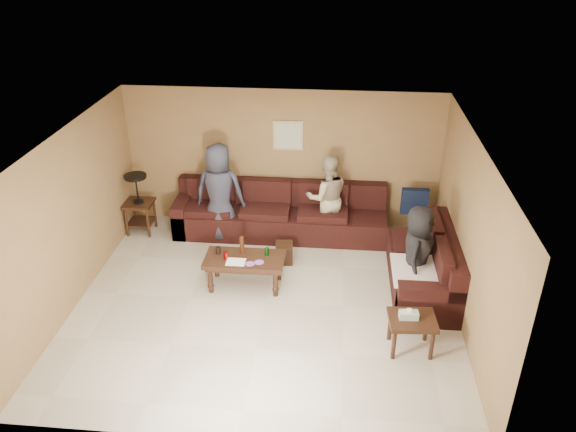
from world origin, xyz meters
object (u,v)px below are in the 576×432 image
object	(u,v)px
waste_bin	(284,253)
person_left	(220,192)
coffee_table	(244,262)
sectional_sofa	(325,234)
end_table_left	(139,203)
side_table_right	(412,323)
person_right	(417,254)
person_middle	(327,198)

from	to	relation	value
waste_bin	person_left	bearing A→B (deg)	148.56
coffee_table	person_left	world-z (taller)	person_left
person_left	sectional_sofa	bearing A→B (deg)	170.86
end_table_left	person_left	size ratio (longest dim) A/B	0.64
end_table_left	side_table_right	distance (m)	5.25
coffee_table	waste_bin	world-z (taller)	coffee_table
coffee_table	side_table_right	world-z (taller)	coffee_table
person_left	person_right	bearing A→B (deg)	155.95
waste_bin	person_middle	xyz separation A→B (m)	(0.65, 0.90, 0.59)
person_middle	side_table_right	bearing A→B (deg)	101.25
sectional_sofa	person_middle	distance (m)	0.68
side_table_right	person_middle	size ratio (longest dim) A/B	0.42
sectional_sofa	person_left	xyz separation A→B (m)	(-1.83, 0.33, 0.54)
sectional_sofa	side_table_right	distance (m)	2.62
sectional_sofa	coffee_table	bearing A→B (deg)	-136.66
side_table_right	waste_bin	bearing A→B (deg)	133.08
person_left	person_right	size ratio (longest dim) A/B	1.17
side_table_right	sectional_sofa	bearing A→B (deg)	116.67
person_left	person_right	world-z (taller)	person_left
side_table_right	person_middle	world-z (taller)	person_middle
end_table_left	person_middle	world-z (taller)	person_middle
waste_bin	person_right	bearing A→B (deg)	-21.20
sectional_sofa	end_table_left	distance (m)	3.33
side_table_right	person_left	bearing A→B (deg)	138.32
coffee_table	person_right	size ratio (longest dim) A/B	0.81
side_table_right	person_middle	distance (m)	3.11
sectional_sofa	coffee_table	xyz separation A→B (m)	(-1.18, -1.12, 0.10)
side_table_right	waste_bin	distance (m)	2.69
end_table_left	person_middle	distance (m)	3.31
end_table_left	coffee_table	bearing A→B (deg)	-35.36
coffee_table	person_left	bearing A→B (deg)	114.08
person_right	sectional_sofa	bearing A→B (deg)	65.83
sectional_sofa	person_right	xyz separation A→B (m)	(1.34, -1.16, 0.41)
coffee_table	person_middle	xyz separation A→B (m)	(1.18, 1.63, 0.34)
sectional_sofa	person_right	distance (m)	1.82
coffee_table	side_table_right	bearing A→B (deg)	-27.52
person_right	person_left	bearing A→B (deg)	81.48
side_table_right	person_right	xyz separation A→B (m)	(0.16, 1.19, 0.32)
person_left	person_right	distance (m)	3.50
waste_bin	person_right	xyz separation A→B (m)	(1.99, -0.77, 0.57)
side_table_right	person_left	xyz separation A→B (m)	(-3.01, 2.68, 0.44)
person_right	end_table_left	bearing A→B (deg)	88.25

